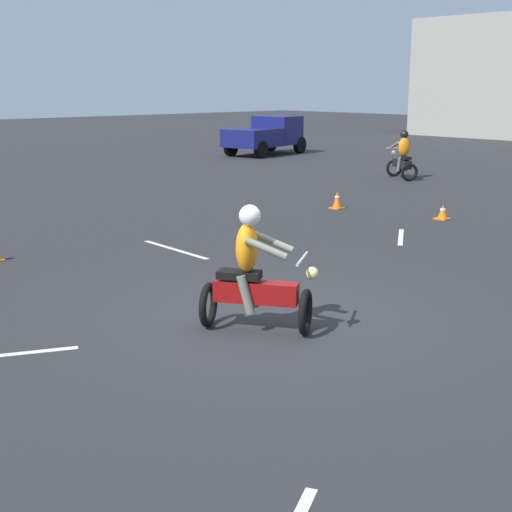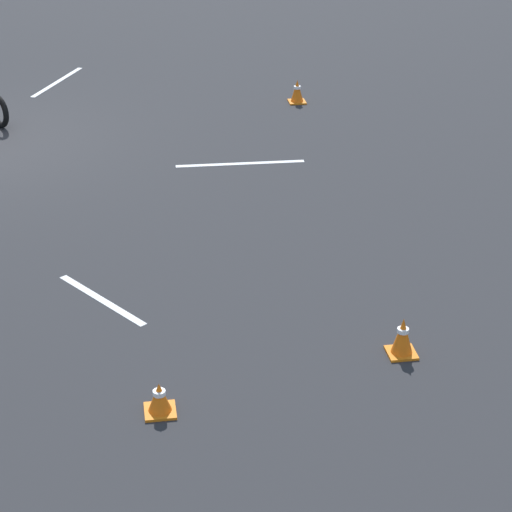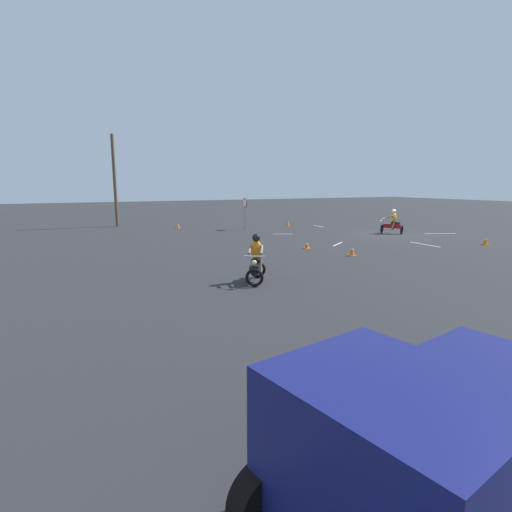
{
  "view_description": "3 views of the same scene",
  "coord_description": "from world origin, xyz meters",
  "views": [
    {
      "loc": [
        6.67,
        -6.5,
        3.12
      ],
      "look_at": [
        0.19,
        -0.49,
        1.0
      ],
      "focal_mm": 50.0,
      "sensor_mm": 36.0,
      "label": 1
    },
    {
      "loc": [
        -2.33,
        16.53,
        5.95
      ],
      "look_at": [
        -3.83,
        6.64,
        0.9
      ],
      "focal_mm": 70.0,
      "sensor_mm": 36.0,
      "label": 2
    },
    {
      "loc": [
        -19.76,
        19.68,
        3.3
      ],
      "look_at": [
        -7.84,
        13.76,
        0.9
      ],
      "focal_mm": 28.0,
      "sensor_mm": 36.0,
      "label": 3
    }
  ],
  "objects": [
    {
      "name": "traffic_cone_near_right",
      "position": [
        -5.33,
        7.5,
        0.22
      ],
      "size": [
        0.32,
        0.32,
        0.45
      ],
      "color": "orange",
      "rests_on": "ground"
    },
    {
      "name": "traffic_cone_mid_left",
      "position": [
        -5.84,
        -1.44,
        0.21
      ],
      "size": [
        0.32,
        0.32,
        0.44
      ],
      "color": "orange",
      "rests_on": "ground"
    },
    {
      "name": "traffic_cone_far_right",
      "position": [
        -2.61,
        8.2,
        0.17
      ],
      "size": [
        0.32,
        0.32,
        0.35
      ],
      "color": "orange",
      "rests_on": "ground"
    },
    {
      "name": "lane_stripe_nw",
      "position": [
        -2.05,
        5.77,
        0.0
      ],
      "size": [
        1.04,
        1.43,
        0.01
      ],
      "primitive_type": "cube",
      "rotation": [
        0.0,
        0.0,
        3.75
      ],
      "color": "silver",
      "rests_on": "ground"
    },
    {
      "name": "lane_stripe_w",
      "position": [
        -4.34,
        1.55,
        0.0
      ],
      "size": [
        2.1,
        0.17,
        0.01
      ],
      "primitive_type": "cube",
      "rotation": [
        0.0,
        0.0,
        4.68
      ],
      "color": "silver",
      "rests_on": "ground"
    },
    {
      "name": "lane_stripe_sw",
      "position": [
        -1.28,
        -3.47,
        0.0
      ],
      "size": [
        1.0,
        1.95,
        0.01
      ],
      "primitive_type": "cube",
      "rotation": [
        0.0,
        0.0,
        5.84
      ],
      "color": "silver",
      "rests_on": "ground"
    }
  ]
}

